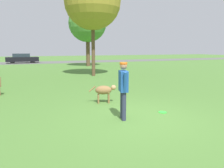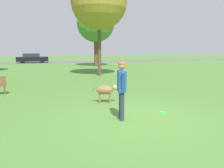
{
  "view_description": "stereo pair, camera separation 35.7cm",
  "coord_description": "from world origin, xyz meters",
  "px_view_note": "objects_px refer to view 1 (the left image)",
  "views": [
    {
      "loc": [
        -3.12,
        -5.57,
        2.07
      ],
      "look_at": [
        -0.37,
        1.13,
        0.9
      ],
      "focal_mm": 35.0,
      "sensor_mm": 36.0,
      "label": 1
    },
    {
      "loc": [
        -2.79,
        -5.7,
        2.07
      ],
      "look_at": [
        -0.37,
        1.13,
        0.9
      ],
      "focal_mm": 35.0,
      "sensor_mm": 36.0,
      "label": 2
    }
  ],
  "objects_px": {
    "tree_far_right": "(88,23)",
    "parked_car_black": "(22,58)",
    "tree_mid_center": "(93,1)",
    "person": "(123,86)",
    "frisbee": "(163,112)",
    "dog": "(105,91)"
  },
  "relations": [
    {
      "from": "person",
      "to": "parked_car_black",
      "type": "height_order",
      "value": "person"
    },
    {
      "from": "frisbee",
      "to": "tree_far_right",
      "type": "bearing_deg",
      "value": 80.83
    },
    {
      "from": "tree_far_right",
      "to": "parked_car_black",
      "type": "bearing_deg",
      "value": 129.2
    },
    {
      "from": "parked_car_black",
      "to": "tree_far_right",
      "type": "bearing_deg",
      "value": -51.74
    },
    {
      "from": "dog",
      "to": "person",
      "type": "bearing_deg",
      "value": -77.77
    },
    {
      "from": "person",
      "to": "parked_car_black",
      "type": "distance_m",
      "value": 28.99
    },
    {
      "from": "frisbee",
      "to": "parked_car_black",
      "type": "xyz_separation_m",
      "value": [
        -4.17,
        28.74,
        0.68
      ]
    },
    {
      "from": "tree_mid_center",
      "to": "tree_far_right",
      "type": "relative_size",
      "value": 1.05
    },
    {
      "from": "frisbee",
      "to": "tree_far_right",
      "type": "relative_size",
      "value": 0.04
    },
    {
      "from": "frisbee",
      "to": "tree_mid_center",
      "type": "bearing_deg",
      "value": 85.11
    },
    {
      "from": "frisbee",
      "to": "tree_far_right",
      "type": "distance_m",
      "value": 20.6
    },
    {
      "from": "tree_far_right",
      "to": "parked_car_black",
      "type": "height_order",
      "value": "tree_far_right"
    },
    {
      "from": "tree_far_right",
      "to": "frisbee",
      "type": "bearing_deg",
      "value": -99.17
    },
    {
      "from": "person",
      "to": "tree_far_right",
      "type": "xyz_separation_m",
      "value": [
        4.68,
        19.85,
        4.02
      ]
    },
    {
      "from": "person",
      "to": "tree_far_right",
      "type": "bearing_deg",
      "value": 2.08
    },
    {
      "from": "tree_mid_center",
      "to": "tree_far_right",
      "type": "height_order",
      "value": "tree_mid_center"
    },
    {
      "from": "parked_car_black",
      "to": "tree_mid_center",
      "type": "bearing_deg",
      "value": -75.62
    },
    {
      "from": "person",
      "to": "dog",
      "type": "relative_size",
      "value": 1.63
    },
    {
      "from": "frisbee",
      "to": "parked_car_black",
      "type": "distance_m",
      "value": 29.05
    },
    {
      "from": "person",
      "to": "parked_car_black",
      "type": "relative_size",
      "value": 0.38
    },
    {
      "from": "parked_car_black",
      "to": "person",
      "type": "bearing_deg",
      "value": -85.64
    },
    {
      "from": "person",
      "to": "tree_far_right",
      "type": "height_order",
      "value": "tree_far_right"
    }
  ]
}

